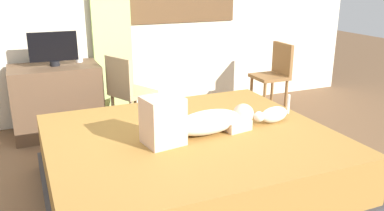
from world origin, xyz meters
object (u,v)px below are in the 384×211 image
(cup, at_px, (79,58))
(chair_spare, at_px, (275,72))
(tv_monitor, at_px, (53,48))
(person_lying, at_px, (197,121))
(chair_by_desk, at_px, (127,90))
(bed, at_px, (190,164))
(cat, at_px, (272,115))
(desk, at_px, (57,100))

(cup, height_order, chair_spare, chair_spare)
(tv_monitor, height_order, cup, tv_monitor)
(tv_monitor, xyz_separation_m, cup, (0.26, 0.10, -0.13))
(person_lying, height_order, chair_by_desk, chair_by_desk)
(chair_by_desk, bearing_deg, bed, -84.46)
(cat, bearing_deg, person_lying, -179.27)
(desk, xyz_separation_m, tv_monitor, (0.02, 0.00, 0.55))
(person_lying, distance_m, tv_monitor, 1.98)
(chair_by_desk, xyz_separation_m, chair_spare, (1.84, 0.04, 0.00))
(person_lying, height_order, chair_spare, chair_spare)
(cat, xyz_separation_m, chair_by_desk, (-0.83, 1.39, -0.06))
(bed, distance_m, cat, 0.77)
(person_lying, distance_m, cat, 0.67)
(desk, bearing_deg, person_lying, -64.93)
(tv_monitor, relative_size, chair_by_desk, 0.56)
(person_lying, bearing_deg, cup, 106.51)
(desk, height_order, chair_spare, chair_spare)
(person_lying, distance_m, cup, 1.96)
(bed, height_order, desk, desk)
(cat, xyz_separation_m, chair_spare, (1.01, 1.44, -0.06))
(tv_monitor, xyz_separation_m, chair_by_desk, (0.65, -0.38, -0.41))
(chair_spare, bearing_deg, cat, -125.11)
(person_lying, relative_size, cup, 10.03)
(tv_monitor, bearing_deg, chair_by_desk, -29.90)
(cup, xyz_separation_m, chair_by_desk, (0.39, -0.47, -0.28))
(cat, bearing_deg, chair_spare, 54.89)
(cup, relative_size, chair_by_desk, 0.11)
(cup, bearing_deg, chair_spare, -10.88)
(bed, height_order, tv_monitor, tv_monitor)
(chair_by_desk, bearing_deg, desk, 150.70)
(cat, xyz_separation_m, desk, (-1.50, 1.77, -0.20))
(person_lying, height_order, cup, person_lying)
(person_lying, relative_size, cat, 2.64)
(desk, bearing_deg, chair_spare, -7.56)
(bed, distance_m, cup, 1.97)
(desk, xyz_separation_m, chair_by_desk, (0.67, -0.38, 0.14))
(cat, distance_m, chair_by_desk, 1.62)
(desk, height_order, chair_by_desk, chair_by_desk)
(desk, bearing_deg, cup, 19.25)
(tv_monitor, bearing_deg, cat, -50.03)
(person_lying, xyz_separation_m, cup, (-0.56, 1.87, 0.18))
(person_lying, bearing_deg, bed, 122.11)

